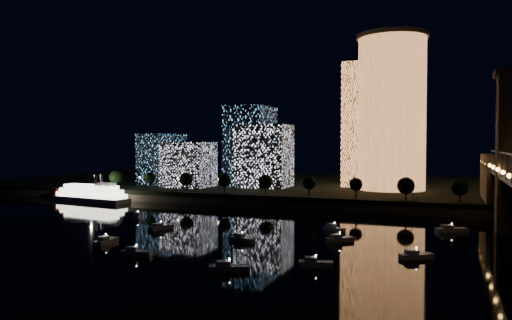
% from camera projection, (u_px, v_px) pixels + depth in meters
% --- Properties ---
extents(ground, '(520.00, 520.00, 0.00)m').
position_uv_depth(ground, '(259.00, 250.00, 129.07)').
color(ground, black).
rests_on(ground, ground).
extents(far_bank, '(420.00, 160.00, 5.00)m').
position_uv_depth(far_bank, '(360.00, 188.00, 278.24)').
color(far_bank, black).
rests_on(far_bank, ground).
extents(seawall, '(420.00, 6.00, 3.00)m').
position_uv_depth(seawall, '(329.00, 206.00, 205.51)').
color(seawall, '#6B5E4C').
rests_on(seawall, ground).
extents(tower_cylindrical, '(34.00, 34.00, 74.99)m').
position_uv_depth(tower_cylindrical, '(392.00, 112.00, 241.67)').
color(tower_cylindrical, '#F1914D').
rests_on(tower_cylindrical, far_bank).
extents(tower_rectangular, '(20.17, 20.17, 64.16)m').
position_uv_depth(tower_rectangular, '(364.00, 125.00, 260.31)').
color(tower_rectangular, '#F1914D').
rests_on(tower_rectangular, far_bank).
extents(midrise_blocks, '(82.37, 42.16, 41.98)m').
position_uv_depth(midrise_blocks, '(227.00, 154.00, 263.94)').
color(midrise_blocks, white).
rests_on(midrise_blocks, far_bank).
extents(riverboat, '(45.71, 15.65, 13.52)m').
position_uv_depth(riverboat, '(88.00, 194.00, 236.93)').
color(riverboat, silver).
rests_on(riverboat, ground).
extents(motorboats, '(115.34, 74.90, 2.78)m').
position_uv_depth(motorboats, '(272.00, 240.00, 138.82)').
color(motorboats, silver).
rests_on(motorboats, ground).
extents(esplanade_trees, '(166.59, 6.98, 8.99)m').
position_uv_depth(esplanade_trees, '(267.00, 182.00, 221.30)').
color(esplanade_trees, black).
rests_on(esplanade_trees, far_bank).
extents(street_lamps, '(132.70, 0.70, 5.65)m').
position_uv_depth(street_lamps, '(262.00, 184.00, 228.63)').
color(street_lamps, black).
rests_on(street_lamps, far_bank).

